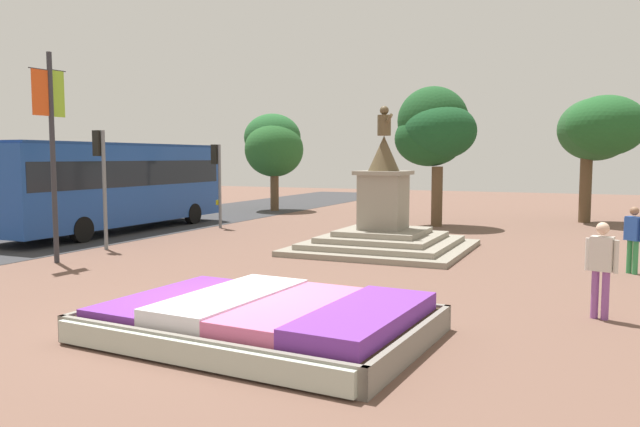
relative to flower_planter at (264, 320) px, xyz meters
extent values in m
plane|color=brown|center=(-1.15, 0.43, -0.29)|extent=(88.99, 88.99, 0.00)
cube|color=#38281C|center=(-0.09, 0.06, -0.10)|extent=(5.32, 3.69, 0.38)
cube|color=gray|center=(-0.20, -1.67, -0.08)|extent=(5.31, 0.44, 0.42)
cube|color=gray|center=(0.02, 1.79, -0.08)|extent=(5.31, 0.44, 0.42)
cube|color=gray|center=(-2.69, 0.23, -0.08)|extent=(0.33, 3.57, 0.42)
cube|color=gray|center=(2.51, -0.10, -0.08)|extent=(0.33, 3.57, 0.42)
cube|color=#72339E|center=(-1.93, 0.18, 0.15)|extent=(1.43, 3.25, 0.12)
cube|color=white|center=(-0.70, 0.10, 0.22)|extent=(1.43, 3.25, 0.27)
cube|color=#D86699|center=(0.52, 0.02, 0.21)|extent=(1.43, 3.25, 0.23)
cube|color=#72339E|center=(1.75, -0.06, 0.23)|extent=(1.43, 3.25, 0.28)
cube|color=#B2BCAD|center=(-0.20, -1.72, -0.08)|extent=(5.05, 0.52, 0.34)
cube|color=gray|center=(-1.20, 9.81, -0.21)|extent=(5.14, 5.14, 0.17)
cube|color=gray|center=(-1.20, 9.81, -0.04)|extent=(4.27, 4.27, 0.17)
cube|color=gray|center=(-1.20, 9.81, 0.13)|extent=(3.40, 3.40, 0.17)
cube|color=gray|center=(-1.20, 9.81, 0.30)|extent=(2.53, 2.53, 0.17)
cube|color=gray|center=(-1.20, 9.81, 1.23)|extent=(1.30, 1.30, 1.70)
cube|color=gray|center=(-1.20, 9.81, 2.14)|extent=(1.54, 1.54, 0.12)
cone|color=brown|center=(-1.20, 9.81, 2.74)|extent=(0.98, 0.98, 1.09)
cylinder|color=brown|center=(-1.20, 9.81, 3.60)|extent=(0.42, 0.42, 0.63)
sphere|color=brown|center=(-1.20, 9.81, 4.06)|extent=(0.28, 0.28, 0.28)
cylinder|color=brown|center=(-1.02, 9.62, 3.73)|extent=(0.45, 0.47, 0.41)
cylinder|color=slate|center=(-9.25, 6.41, 1.58)|extent=(0.12, 0.12, 3.75)
cube|color=black|center=(-9.45, 6.42, 3.06)|extent=(0.26, 0.29, 0.80)
cylinder|color=#4B0808|center=(-9.58, 6.43, 3.32)|extent=(0.04, 0.14, 0.14)
cylinder|color=#543E08|center=(-9.58, 6.43, 3.06)|extent=(0.04, 0.14, 0.14)
cylinder|color=green|center=(-9.58, 6.43, 2.79)|extent=(0.04, 0.14, 0.14)
cylinder|color=slate|center=(-9.27, 12.99, 1.42)|extent=(0.12, 0.12, 3.42)
cube|color=black|center=(-9.47, 12.99, 2.74)|extent=(0.25, 0.29, 0.80)
cylinder|color=#4B0808|center=(-9.61, 12.98, 3.00)|extent=(0.03, 0.14, 0.14)
cylinder|color=yellow|center=(-9.61, 12.98, 2.74)|extent=(0.03, 0.14, 0.14)
cylinder|color=#0D4211|center=(-9.61, 12.98, 2.47)|extent=(0.03, 0.14, 0.14)
cube|color=gold|center=(-9.37, 12.99, 0.76)|extent=(0.11, 0.16, 0.20)
cylinder|color=#2D2D33|center=(-8.75, 3.96, 2.58)|extent=(0.14, 0.14, 5.74)
cube|color=#8CBF2D|center=(-8.73, 4.22, 4.35)|extent=(0.05, 0.38, 1.26)
cylinder|color=#2D2D33|center=(-8.73, 4.22, 4.98)|extent=(0.07, 0.52, 0.03)
cube|color=#D84C19|center=(-8.77, 3.64, 4.34)|extent=(0.06, 0.50, 1.22)
cylinder|color=#2D2D33|center=(-8.77, 3.64, 4.96)|extent=(0.08, 0.65, 0.03)
cube|color=#1E4799|center=(-12.35, 10.24, 1.56)|extent=(2.72, 10.88, 2.99)
cube|color=black|center=(-12.35, 10.24, 2.00)|extent=(2.73, 10.56, 0.96)
cube|color=navy|center=(-12.35, 10.24, 3.10)|extent=(2.66, 10.67, 0.10)
cylinder|color=black|center=(-13.58, 13.76, 0.16)|extent=(0.29, 0.90, 0.90)
cylinder|color=black|center=(-11.19, 13.78, 0.16)|extent=(0.29, 0.90, 0.90)
cylinder|color=black|center=(-13.51, 7.24, 0.16)|extent=(0.29, 0.90, 0.90)
cylinder|color=black|center=(-11.12, 7.27, 0.16)|extent=(0.29, 0.90, 0.90)
cylinder|color=#338C4C|center=(5.68, 8.64, 0.13)|extent=(0.13, 0.13, 0.84)
cylinder|color=#338C4C|center=(5.81, 8.51, 0.13)|extent=(0.13, 0.13, 0.84)
cube|color=#264CA5|center=(5.74, 8.58, 0.85)|extent=(0.43, 0.42, 0.60)
cylinder|color=#264CA5|center=(5.57, 8.74, 0.82)|extent=(0.09, 0.09, 0.57)
sphere|color=#8C664C|center=(5.74, 8.58, 1.29)|extent=(0.22, 0.22, 0.22)
cylinder|color=#8C4C99|center=(4.90, 3.48, 0.15)|extent=(0.13, 0.13, 0.88)
cylinder|color=#8C4C99|center=(5.07, 3.43, 0.15)|extent=(0.13, 0.13, 0.88)
cube|color=beige|center=(4.98, 3.46, 0.90)|extent=(0.43, 0.31, 0.62)
cylinder|color=beige|center=(4.75, 3.52, 0.87)|extent=(0.09, 0.09, 0.59)
cylinder|color=beige|center=(5.21, 3.39, 0.87)|extent=(0.09, 0.09, 0.59)
sphere|color=beige|center=(4.98, 3.46, 1.36)|extent=(0.23, 0.23, 0.23)
cylinder|color=brown|center=(-11.12, 21.21, 0.89)|extent=(0.45, 0.45, 2.36)
ellipsoid|color=#255B28|center=(-11.21, 21.35, 3.03)|extent=(3.14, 3.33, 2.94)
ellipsoid|color=#245C2B|center=(-11.50, 21.70, 3.70)|extent=(3.17, 2.86, 2.59)
cylinder|color=brown|center=(4.42, 21.44, 1.31)|extent=(0.52, 0.52, 3.20)
ellipsoid|color=#215827|center=(5.12, 21.02, 3.97)|extent=(3.37, 3.51, 2.62)
ellipsoid|color=#27592C|center=(4.74, 21.55, 3.85)|extent=(3.24, 3.41, 2.77)
cylinder|color=brown|center=(-1.26, 17.22, 0.97)|extent=(0.47, 0.47, 2.52)
ellipsoid|color=#1A4A22|center=(-1.67, 17.42, 3.40)|extent=(2.93, 2.96, 2.32)
ellipsoid|color=#1D4D24|center=(-1.56, 17.48, 4.14)|extent=(2.99, 2.82, 2.90)
ellipsoid|color=#194A24|center=(-1.21, 17.27, 3.70)|extent=(3.06, 3.24, 2.36)
camera|label=1|loc=(4.85, -8.68, 2.63)|focal=35.00mm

